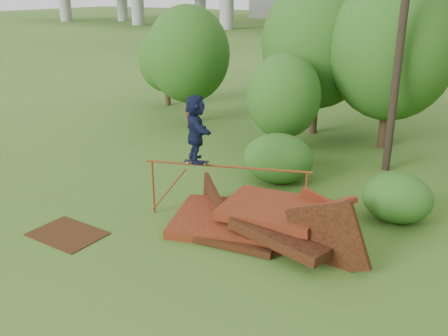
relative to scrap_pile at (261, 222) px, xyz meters
The scene contains 14 objects.
ground 1.89m from the scrap_pile, 106.08° to the right, with size 240.00×240.00×0.00m, color #2D5116.
scrap_pile is the anchor object (origin of this frame).
grind_rail 1.62m from the scrap_pile, 165.65° to the left, with size 4.46×1.66×1.65m.
skateboard 2.49m from the scrap_pile, behind, with size 0.72×0.41×0.07m.
skater 3.12m from the scrap_pile, behind, with size 1.76×0.56×1.90m, color #111633.
flat_plate 5.27m from the scrap_pile, 148.30° to the right, with size 1.92×1.37×0.03m, color #361D0B.
tree_0 12.51m from the scrap_pile, 134.47° to the left, with size 3.97×3.97×5.59m.
tree_1 11.07m from the scrap_pile, 104.59° to the left, with size 4.88×4.88×6.79m.
tree_2 7.18m from the scrap_pile, 110.83° to the left, with size 2.85×2.85×4.02m.
tree_3 10.35m from the scrap_pile, 86.12° to the left, with size 5.02×5.02×6.96m.
tree_6 16.38m from the scrap_pile, 136.50° to the left, with size 3.07×3.07×4.29m.
shrub_left 4.05m from the scrap_pile, 109.48° to the left, with size 2.41×2.23×1.67m, color #1D4512.
shrub_right 4.03m from the scrap_pile, 44.38° to the left, with size 1.97×1.81×1.40m, color #1D4512.
utility_pole 8.75m from the scrap_pile, 77.46° to the left, with size 1.40×0.28×10.86m.
Camera 1 is at (6.00, -9.05, 6.34)m, focal length 40.00 mm.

